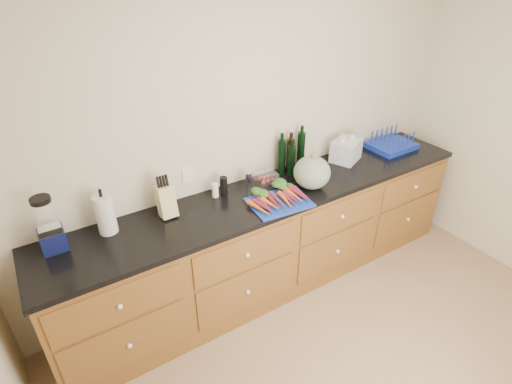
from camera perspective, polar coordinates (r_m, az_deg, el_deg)
wall_back at (r=3.23m, az=-0.45°, el=8.12°), size 4.10×0.05×2.60m
cabinets at (r=3.42m, az=2.54°, el=-6.98°), size 3.60×0.64×0.90m
countertop at (r=3.16m, az=2.69°, el=-0.21°), size 3.64×0.62×0.04m
cutting_board at (r=3.00m, az=3.32°, el=-1.49°), size 0.48×0.38×0.01m
carrots at (r=3.01m, az=2.89°, el=-0.66°), size 0.42×0.31×0.06m
squash at (r=3.17m, az=8.00°, el=2.78°), size 0.29×0.29×0.26m
blender_appliance at (r=2.77m, az=-27.47°, el=-4.48°), size 0.15×0.15×0.38m
paper_towel at (r=2.80m, az=-20.73°, el=-3.00°), size 0.12×0.12×0.28m
knife_block at (r=2.88m, az=-12.73°, el=-1.29°), size 0.11×0.11×0.23m
grinder_salt at (r=3.06m, az=-5.86°, el=0.27°), size 0.05×0.05×0.11m
grinder_pepper at (r=3.08m, az=-4.65°, el=0.90°), size 0.06×0.06×0.15m
canister_chrome at (r=3.18m, az=-1.10°, el=1.80°), size 0.05×0.05×0.12m
tomato_box at (r=3.26m, az=1.43°, el=2.11°), size 0.16×0.13×0.08m
bottles at (r=3.39m, az=5.06°, el=5.21°), size 0.27×0.14×0.33m
grocery_bag at (r=3.68m, az=12.75°, el=5.84°), size 0.33×0.30×0.19m
dish_rack at (r=4.07m, az=18.76°, el=6.52°), size 0.42×0.34×0.17m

